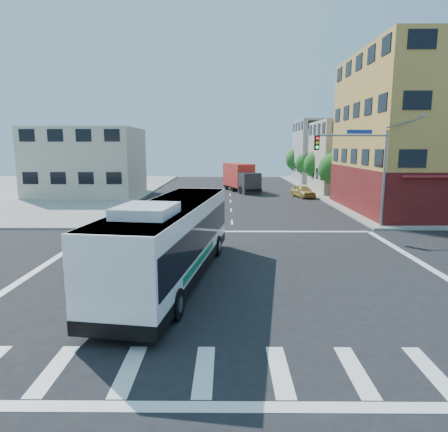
{
  "coord_description": "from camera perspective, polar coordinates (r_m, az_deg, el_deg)",
  "views": [
    {
      "loc": [
        -0.41,
        -17.69,
        5.85
      ],
      "look_at": [
        -0.57,
        5.48,
        1.8
      ],
      "focal_mm": 32.0,
      "sensor_mm": 36.0,
      "label": 1
    }
  ],
  "objects": [
    {
      "name": "box_truck",
      "position": [
        52.65,
        2.45,
        5.44
      ],
      "size": [
        4.91,
        8.33,
        3.61
      ],
      "rotation": [
        0.0,
        0.0,
        0.35
      ],
      "color": "#29292E",
      "rests_on": "ground"
    },
    {
      "name": "building_east_far",
      "position": [
        67.93,
        15.41,
        8.85
      ],
      "size": [
        12.06,
        10.06,
        10.0
      ],
      "color": "#9C9C97",
      "rests_on": "ground"
    },
    {
      "name": "building_east_near",
      "position": [
        54.53,
        19.18,
        7.96
      ],
      "size": [
        12.06,
        10.06,
        9.0
      ],
      "color": "#BCAB8F",
      "rests_on": "ground"
    },
    {
      "name": "signal_mast_ne",
      "position": [
        29.87,
        19.1,
        7.7
      ],
      "size": [
        7.91,
        1.13,
        8.07
      ],
      "color": "gray",
      "rests_on": "ground"
    },
    {
      "name": "transit_bus",
      "position": [
        17.66,
        -7.41,
        -3.23
      ],
      "size": [
        4.56,
        13.11,
        3.8
      ],
      "rotation": [
        0.0,
        0.0,
        -0.14
      ],
      "color": "black",
      "rests_on": "ground"
    },
    {
      "name": "ground",
      "position": [
        18.63,
        1.65,
        -8.39
      ],
      "size": [
        120.0,
        120.0,
        0.0
      ],
      "primitive_type": "plane",
      "color": "black",
      "rests_on": "ground"
    },
    {
      "name": "building_west",
      "position": [
        50.51,
        -18.96,
        7.29
      ],
      "size": [
        12.06,
        10.06,
        8.0
      ],
      "color": "beige",
      "rests_on": "ground"
    },
    {
      "name": "street_tree_c",
      "position": [
        62.87,
        11.79,
        7.53
      ],
      "size": [
        3.4,
        3.4,
        5.29
      ],
      "color": "#3C2816",
      "rests_on": "ground"
    },
    {
      "name": "street_tree_d",
      "position": [
        70.72,
        10.53,
        8.15
      ],
      "size": [
        4.0,
        4.0,
        6.03
      ],
      "color": "#3C2816",
      "rests_on": "ground"
    },
    {
      "name": "street_tree_b",
      "position": [
        55.05,
        13.43,
        7.46
      ],
      "size": [
        3.8,
        3.8,
        5.79
      ],
      "color": "#3C2816",
      "rests_on": "ground"
    },
    {
      "name": "street_tree_a",
      "position": [
        47.3,
        15.59,
        6.81
      ],
      "size": [
        3.6,
        3.6,
        5.53
      ],
      "color": "#3C2816",
      "rests_on": "ground"
    },
    {
      "name": "parked_car",
      "position": [
        47.37,
        11.22,
        3.49
      ],
      "size": [
        2.61,
        4.42,
        1.41
      ],
      "primitive_type": "imported",
      "rotation": [
        0.0,
        0.0,
        0.24
      ],
      "color": "gold",
      "rests_on": "ground"
    }
  ]
}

